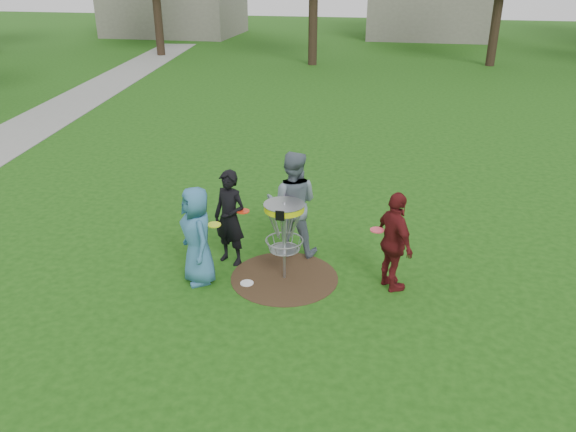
% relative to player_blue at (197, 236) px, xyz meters
% --- Properties ---
extents(ground, '(100.00, 100.00, 0.00)m').
position_rel_player_blue_xyz_m(ground, '(1.35, 0.36, -0.82)').
color(ground, '#19470F').
rests_on(ground, ground).
extents(dirt_patch, '(1.80, 1.80, 0.01)m').
position_rel_player_blue_xyz_m(dirt_patch, '(1.35, 0.36, -0.82)').
color(dirt_patch, '#47331E').
rests_on(dirt_patch, ground).
extents(concrete_path, '(7.75, 39.92, 0.02)m').
position_rel_player_blue_xyz_m(concrete_path, '(-8.65, 8.36, -0.81)').
color(concrete_path, '#9E9E99').
rests_on(concrete_path, ground).
extents(player_blue, '(0.91, 0.96, 1.65)m').
position_rel_player_blue_xyz_m(player_blue, '(0.00, 0.00, 0.00)').
color(player_blue, teal).
rests_on(player_blue, ground).
extents(player_black, '(0.72, 0.59, 1.69)m').
position_rel_player_blue_xyz_m(player_black, '(0.33, 0.72, 0.02)').
color(player_black, black).
rests_on(player_black, ground).
extents(player_grey, '(0.96, 0.76, 1.91)m').
position_rel_player_blue_xyz_m(player_grey, '(1.30, 1.29, 0.13)').
color(player_grey, slate).
rests_on(player_grey, ground).
extents(player_maroon, '(0.85, 1.04, 1.65)m').
position_rel_player_blue_xyz_m(player_maroon, '(3.10, 0.39, 0.00)').
color(player_maroon, maroon).
rests_on(player_maroon, ground).
extents(disc_on_grass, '(0.22, 0.22, 0.02)m').
position_rel_player_blue_xyz_m(disc_on_grass, '(0.79, 0.04, -0.81)').
color(disc_on_grass, white).
rests_on(disc_on_grass, ground).
extents(disc_golf_basket, '(0.66, 0.67, 1.38)m').
position_rel_player_blue_xyz_m(disc_golf_basket, '(1.35, 0.36, 0.20)').
color(disc_golf_basket, '#9EA0A5').
rests_on(disc_golf_basket, ground).
extents(held_discs, '(2.77, 1.16, 0.18)m').
position_rel_player_blue_xyz_m(held_discs, '(1.25, 0.52, 0.23)').
color(held_discs, '#DEF51B').
rests_on(held_discs, ground).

